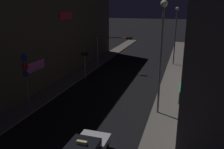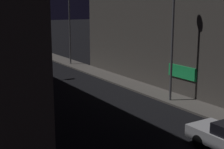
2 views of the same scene
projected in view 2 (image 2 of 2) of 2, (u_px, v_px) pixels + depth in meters
The scene contains 7 objects.
sidewalk_right at pixel (97, 72), 32.10m from camera, with size 2.15×55.83×0.13m, color #5B5651.
building_facade_right at pixel (178, 23), 27.73m from camera, with size 6.48×20.33×10.18m.
traffic_light_overhead at pixel (13, 43), 27.27m from camera, with size 4.77×0.42×4.68m.
traffic_light_left_kerb at pixel (3, 66), 22.96m from camera, with size 0.80×0.42×3.23m.
sign_pole_left at pixel (33, 86), 14.43m from camera, with size 0.63×0.10×4.65m.
street_lamp_near_block at pixel (173, 14), 21.19m from camera, with size 0.52×0.52×8.67m.
street_lamp_far_block at pixel (69, 16), 35.51m from camera, with size 0.49×0.49×8.06m.
Camera 2 is at (-9.61, -1.62, 6.45)m, focal length 52.10 mm.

